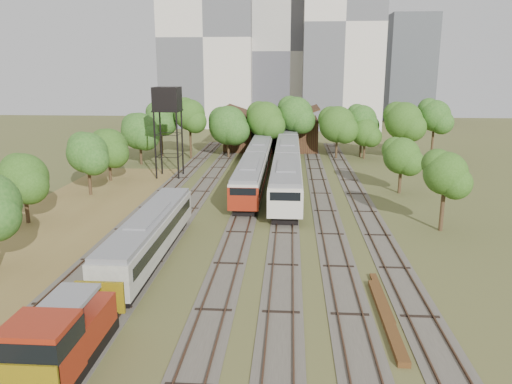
# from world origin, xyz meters

# --- Properties ---
(ground) EXTENTS (240.00, 240.00, 0.00)m
(ground) POSITION_xyz_m (0.00, 0.00, 0.00)
(ground) COLOR #475123
(ground) RESTS_ON ground
(dry_grass_patch) EXTENTS (14.00, 60.00, 0.04)m
(dry_grass_patch) POSITION_xyz_m (-18.00, 8.00, 0.02)
(dry_grass_patch) COLOR brown
(dry_grass_patch) RESTS_ON ground
(tracks) EXTENTS (24.60, 80.00, 0.19)m
(tracks) POSITION_xyz_m (-0.67, 25.00, 0.04)
(tracks) COLOR #4C473D
(tracks) RESTS_ON ground
(railcar_red_set) EXTENTS (2.99, 34.58, 3.70)m
(railcar_red_set) POSITION_xyz_m (-2.00, 31.67, 1.96)
(railcar_red_set) COLOR black
(railcar_red_set) RESTS_ON ground
(railcar_green_set) EXTENTS (3.26, 52.08, 4.04)m
(railcar_green_set) POSITION_xyz_m (2.00, 37.94, 2.13)
(railcar_green_set) COLOR black
(railcar_green_set) RESTS_ON ground
(railcar_rear) EXTENTS (2.81, 16.08, 3.47)m
(railcar_rear) POSITION_xyz_m (-2.00, 58.92, 1.84)
(railcar_rear) COLOR black
(railcar_rear) RESTS_ON ground
(shunter_locomotive) EXTENTS (2.79, 8.10, 3.65)m
(shunter_locomotive) POSITION_xyz_m (-8.00, -10.90, 1.76)
(shunter_locomotive) COLOR black
(shunter_locomotive) RESTS_ON ground
(old_grey_coach) EXTENTS (2.72, 18.00, 3.36)m
(old_grey_coach) POSITION_xyz_m (-8.00, 4.00, 1.84)
(old_grey_coach) COLOR black
(old_grey_coach) RESTS_ON ground
(water_tower) EXTENTS (3.38, 3.38, 11.70)m
(water_tower) POSITION_xyz_m (-13.48, 33.08, 9.86)
(water_tower) COLOR black
(water_tower) RESTS_ON ground
(rail_pile_near) EXTENTS (0.64, 9.55, 0.32)m
(rail_pile_near) POSITION_xyz_m (8.00, -4.49, 0.16)
(rail_pile_near) COLOR brown
(rail_pile_near) RESTS_ON ground
(rail_pile_far) EXTENTS (0.43, 6.92, 0.22)m
(rail_pile_far) POSITION_xyz_m (8.20, -1.78, 0.11)
(rail_pile_far) COLOR brown
(rail_pile_far) RESTS_ON ground
(maintenance_shed) EXTENTS (16.45, 11.55, 7.58)m
(maintenance_shed) POSITION_xyz_m (-1.00, 57.98, 2.91)
(maintenance_shed) COLOR #351913
(maintenance_shed) RESTS_ON ground
(tree_band_left) EXTENTS (7.89, 65.46, 7.70)m
(tree_band_left) POSITION_xyz_m (-19.87, 22.08, 4.80)
(tree_band_left) COLOR #382616
(tree_band_left) RESTS_ON ground
(tree_band_far) EXTENTS (48.03, 10.05, 9.56)m
(tree_band_far) POSITION_xyz_m (3.16, 48.94, 6.06)
(tree_band_far) COLOR #382616
(tree_band_far) RESTS_ON ground
(tree_band_right) EXTENTS (5.72, 40.78, 7.05)m
(tree_band_right) POSITION_xyz_m (14.83, 32.06, 4.47)
(tree_band_right) COLOR #382616
(tree_band_right) RESTS_ON ground
(tower_left) EXTENTS (22.00, 16.00, 42.00)m
(tower_left) POSITION_xyz_m (-18.00, 95.00, 21.00)
(tower_left) COLOR beige
(tower_left) RESTS_ON ground
(tower_centre) EXTENTS (20.00, 18.00, 36.00)m
(tower_centre) POSITION_xyz_m (2.00, 100.00, 18.00)
(tower_centre) COLOR #ADA79D
(tower_centre) RESTS_ON ground
(tower_right) EXTENTS (18.00, 16.00, 48.00)m
(tower_right) POSITION_xyz_m (14.00, 92.00, 24.00)
(tower_right) COLOR beige
(tower_right) RESTS_ON ground
(tower_far_right) EXTENTS (12.00, 12.00, 28.00)m
(tower_far_right) POSITION_xyz_m (34.00, 110.00, 14.00)
(tower_far_right) COLOR #44484D
(tower_far_right) RESTS_ON ground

